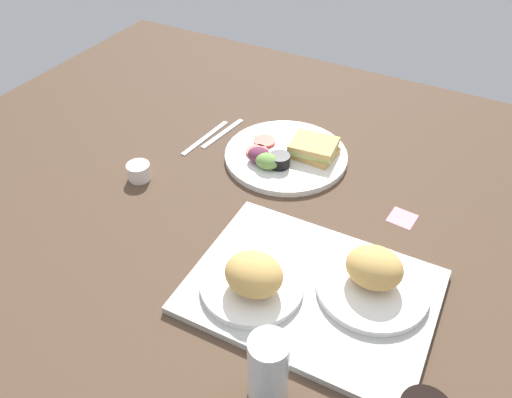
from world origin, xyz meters
TOP-DOWN VIEW (x-y plane):
  - ground_plane at (0.00, 0.00)cm, footprint 190.00×150.00cm
  - serving_tray at (-18.13, 18.21)cm, footprint 45.79×34.09cm
  - bread_plate_near at (-27.83, 12.69)cm, footprint 20.90×20.90cm
  - bread_plate_far at (-8.69, 23.79)cm, footprint 19.44×19.44cm
  - plate_with_salad at (4.54, -18.34)cm, footprint 30.96×30.96cm
  - drinking_glass at (-20.13, 39.91)cm, footprint 6.31×6.31cm
  - espresso_cup at (32.66, 5.44)cm, footprint 5.60×5.60cm
  - fork at (25.18, -20.74)cm, footprint 3.56×17.04cm
  - knife at (28.18, -16.74)cm, footprint 3.04×19.05cm
  - sticky_note at (-27.30, -10.83)cm, footprint 6.08×6.08cm

SIDE VIEW (x-z plane):
  - ground_plane at x=0.00cm, z-range -3.00..0.00cm
  - sticky_note at x=-27.30cm, z-range 0.00..0.12cm
  - fork at x=25.18cm, z-range 0.00..0.50cm
  - knife at x=28.18cm, z-range 0.00..0.50cm
  - serving_tray at x=-18.13cm, z-range 0.00..1.60cm
  - plate_with_salad at x=4.54cm, z-range -1.09..4.31cm
  - espresso_cup at x=32.66cm, z-range 0.00..4.00cm
  - bread_plate_near at x=-27.83cm, z-range 0.29..8.92cm
  - bread_plate_far at x=-8.69cm, z-range 0.49..9.33cm
  - drinking_glass at x=-20.13cm, z-range 0.00..13.87cm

